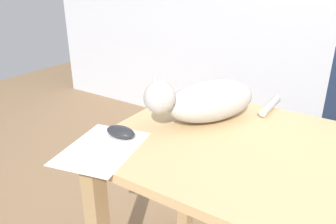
% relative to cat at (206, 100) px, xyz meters
% --- Properties ---
extents(cat, '(0.34, 0.54, 0.20)m').
position_rel_cat_xyz_m(cat, '(0.00, 0.00, 0.00)').
color(cat, '#B2ADA8').
rests_on(cat, desk).
extents(computer_mouse, '(0.11, 0.06, 0.04)m').
position_rel_cat_xyz_m(computer_mouse, '(-0.18, -0.28, -0.06)').
color(computer_mouse, '#232328').
rests_on(computer_mouse, desk).
extents(paper_sheet, '(0.27, 0.34, 0.00)m').
position_rel_cat_xyz_m(paper_sheet, '(-0.17, -0.37, -0.08)').
color(paper_sheet, white).
rests_on(paper_sheet, desk).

